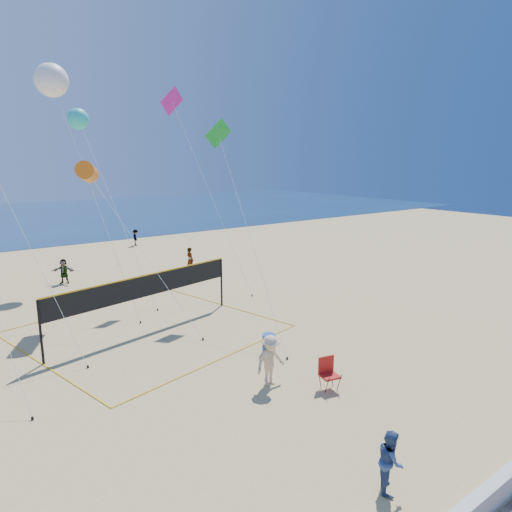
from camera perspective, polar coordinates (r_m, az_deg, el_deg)
ground at (r=12.50m, az=5.97°, el=-26.94°), size 120.00×120.00×0.00m
bystander_a at (r=12.38m, az=16.46°, el=-23.32°), size 0.96×0.95×1.56m
bystander_b at (r=16.45m, az=1.80°, el=-12.92°), size 1.22×0.74×1.84m
far_person_1 at (r=31.90m, az=-22.90°, el=-1.76°), size 1.47×1.28×1.60m
far_person_2 at (r=32.45m, az=-8.24°, el=-0.52°), size 0.48×0.69×1.82m
far_person_4 at (r=43.89m, az=-14.81°, el=2.25°), size 0.70×1.05×1.50m
camp_chair at (r=16.53m, az=8.98°, el=-14.00°), size 0.72×0.85×1.26m
trash_barrel at (r=19.16m, az=1.61°, el=-10.88°), size 0.71×0.71×0.81m
volleyball_net at (r=21.73m, az=-13.61°, el=-4.38°), size 11.86×11.74×2.67m
kite_2 at (r=24.52m, az=-20.34°, el=9.78°), size 3.32×8.05×7.81m
kite_4 at (r=24.67m, az=-4.31°, el=13.68°), size 3.08×8.65×10.00m
kite_5 at (r=28.65m, az=-9.93°, el=17.32°), size 3.15×5.19×12.11m
kite_6 at (r=29.06m, az=-24.20°, el=19.39°), size 2.51×8.78×13.01m
kite_7 at (r=32.67m, az=-21.35°, el=15.67°), size 1.75×10.59×11.09m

